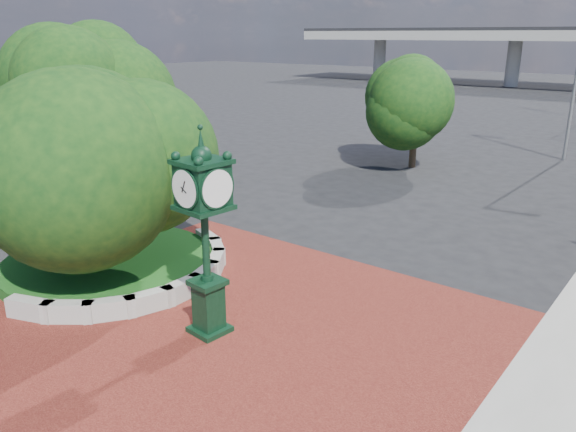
{
  "coord_description": "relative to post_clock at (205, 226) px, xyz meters",
  "views": [
    {
      "loc": [
        8.63,
        -8.87,
        6.69
      ],
      "look_at": [
        0.55,
        1.5,
        2.41
      ],
      "focal_mm": 35.0,
      "sensor_mm": 36.0,
      "label": 1
    }
  ],
  "objects": [
    {
      "name": "tree_planter",
      "position": [
        -5.0,
        0.78,
        1.08
      ],
      "size": [
        5.2,
        5.2,
        6.33
      ],
      "color": "#38281C",
      "rests_on": "ground"
    },
    {
      "name": "plaza",
      "position": [
        0.0,
        -0.22,
        -2.63
      ],
      "size": [
        12.0,
        12.0,
        0.04
      ],
      "primitive_type": "cube",
      "color": "maroon",
      "rests_on": "ground"
    },
    {
      "name": "tree_northwest",
      "position": [
        -13.0,
        5.78,
        1.48
      ],
      "size": [
        5.6,
        5.6,
        6.93
      ],
      "color": "#38281C",
      "rests_on": "ground"
    },
    {
      "name": "tree_street",
      "position": [
        -4.0,
        18.78,
        0.59
      ],
      "size": [
        4.4,
        4.4,
        5.45
      ],
      "color": "#38281C",
      "rests_on": "ground"
    },
    {
      "name": "planter_wall",
      "position": [
        -2.71,
        0.78,
        -2.38
      ],
      "size": [
        2.96,
        6.77,
        0.54
      ],
      "color": "#9E9B93",
      "rests_on": "ground"
    },
    {
      "name": "post_clock",
      "position": [
        0.0,
        0.0,
        0.0
      ],
      "size": [
        1.09,
        1.09,
        4.82
      ],
      "color": "black",
      "rests_on": "ground"
    },
    {
      "name": "grass_bed",
      "position": [
        -5.0,
        0.78,
        -2.45
      ],
      "size": [
        6.1,
        6.1,
        0.4
      ],
      "primitive_type": "cylinder",
      "color": "#124213",
      "rests_on": "ground"
    },
    {
      "name": "ground",
      "position": [
        0.0,
        0.78,
        -2.65
      ],
      "size": [
        200.0,
        200.0,
        0.0
      ],
      "primitive_type": "plane",
      "color": "black",
      "rests_on": "ground"
    }
  ]
}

